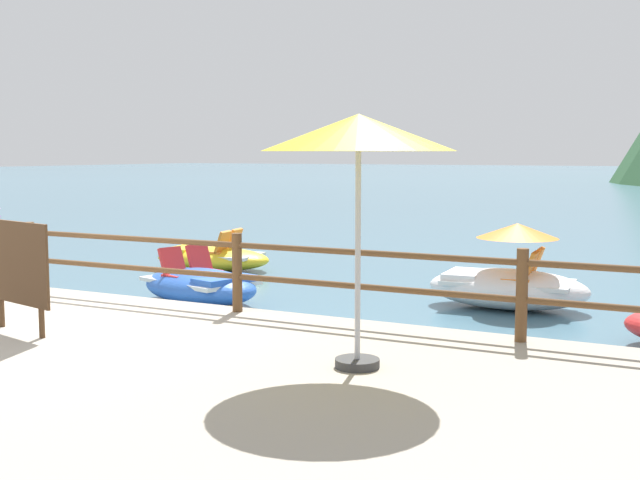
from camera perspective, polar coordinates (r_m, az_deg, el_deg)
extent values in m
plane|color=#477084|center=(47.03, 18.46, 3.11)|extent=(200.00, 200.00, 0.00)
cylinder|color=brown|center=(11.83, -19.91, -1.08)|extent=(0.12, 0.12, 0.95)
cylinder|color=brown|center=(9.66, -5.92, -2.32)|extent=(0.12, 0.12, 0.95)
cylinder|color=brown|center=(8.34, 14.17, -3.83)|extent=(0.12, 0.12, 0.95)
cylinder|color=brown|center=(10.62, -13.67, 0.13)|extent=(23.80, 0.07, 0.07)
cylinder|color=brown|center=(10.67, -13.62, -1.90)|extent=(23.80, 0.07, 0.07)
cube|color=beige|center=(9.04, -20.65, -1.51)|extent=(1.08, 0.30, 0.80)
cube|color=#4C331E|center=(9.03, -20.74, -1.52)|extent=(1.15, 0.31, 0.88)
cylinder|color=#4C331E|center=(9.49, -21.73, -4.72)|extent=(0.06, 0.06, 0.35)
cylinder|color=#4C331E|center=(8.78, -19.21, -5.49)|extent=(0.06, 0.06, 0.35)
cylinder|color=#B2B2B7|center=(7.03, 2.71, -1.17)|extent=(0.05, 0.05, 2.00)
cone|color=yellow|center=(6.98, 2.76, 7.66)|extent=(1.70, 1.70, 0.32)
cylinder|color=#333333|center=(7.22, 2.67, -8.75)|extent=(0.40, 0.40, 0.08)
ellipsoid|color=blue|center=(12.42, -8.55, -3.28)|extent=(2.43, 1.85, 0.53)
cube|color=silver|center=(12.40, -8.55, -2.86)|extent=(1.91, 1.49, 0.06)
cube|color=red|center=(12.36, -9.97, -2.59)|extent=(0.50, 0.50, 0.08)
cube|color=red|center=(12.47, -10.48, -1.50)|extent=(0.31, 0.44, 0.43)
cube|color=red|center=(12.67, -8.09, -2.34)|extent=(0.50, 0.50, 0.08)
cube|color=red|center=(12.78, -8.61, -1.27)|extent=(0.31, 0.44, 0.43)
cube|color=blue|center=(11.94, -6.80, -2.90)|extent=(0.71, 1.01, 0.12)
ellipsoid|color=yellow|center=(15.92, -7.66, -1.32)|extent=(2.50, 1.52, 0.45)
cube|color=silver|center=(15.91, -7.66, -1.03)|extent=(1.96, 1.23, 0.06)
cube|color=orange|center=(16.04, -6.68, -0.71)|extent=(0.44, 0.44, 0.08)
cube|color=orange|center=(15.94, -6.12, 0.05)|extent=(0.25, 0.42, 0.43)
cube|color=orange|center=(15.60, -7.51, -0.92)|extent=(0.44, 0.44, 0.08)
cube|color=orange|center=(15.50, -6.93, -0.14)|extent=(0.25, 0.42, 0.43)
cube|color=yellow|center=(16.22, -9.70, -0.72)|extent=(0.62, 0.93, 0.12)
ellipsoid|color=white|center=(12.22, 13.23, -3.40)|extent=(2.42, 1.36, 0.59)
cube|color=silver|center=(12.20, 13.24, -2.93)|extent=(1.89, 1.11, 0.06)
cube|color=orange|center=(12.41, 14.28, -2.48)|extent=(0.42, 0.42, 0.08)
cube|color=orange|center=(12.35, 15.13, -1.51)|extent=(0.22, 0.41, 0.43)
cube|color=orange|center=(11.92, 13.85, -2.82)|extent=(0.42, 0.42, 0.08)
cube|color=orange|center=(11.86, 14.74, -1.82)|extent=(0.22, 0.41, 0.43)
cube|color=white|center=(12.33, 10.27, -2.48)|extent=(0.56, 0.90, 0.12)
cone|color=orange|center=(12.09, 13.88, 0.65)|extent=(1.24, 1.24, 0.22)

